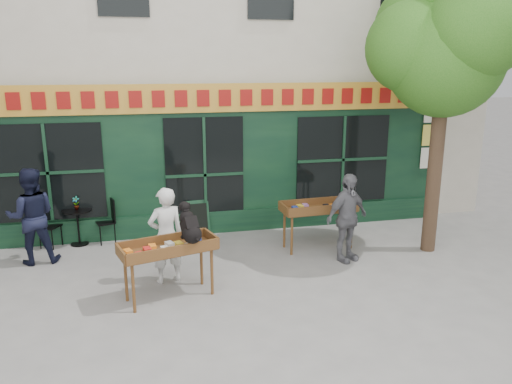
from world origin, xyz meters
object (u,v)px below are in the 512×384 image
bistro_table (78,220)px  man_left (32,216)px  dog (190,222)px  woman (166,235)px  man_right (347,218)px  book_cart_center (168,250)px  book_cart_right (318,210)px

bistro_table → man_left: bearing=-130.3°
dog → woman: (-0.35, 0.70, -0.44)m
woman → bistro_table: (-1.72, 2.26, -0.30)m
man_right → bistro_table: (-5.13, 2.04, -0.32)m
book_cart_center → bistro_table: book_cart_center is taller
book_cart_center → man_left: 3.19m
dog → bistro_table: size_ratio=0.79×
book_cart_center → book_cart_right: 3.50m
book_cart_center → book_cart_right: same height
bistro_table → man_left: 1.15m
man_right → man_left: (-5.83, 1.22, 0.06)m
man_left → dog: bearing=136.2°
woman → man_left: 2.81m
man_right → bistro_table: man_right is taller
dog → man_right: bearing=0.6°
man_left → woman: bearing=143.1°
man_right → man_left: bearing=144.8°
dog → book_cart_right: size_ratio=0.39×
book_cart_right → bistro_table: 5.01m
dog → man_left: man_left is taller
book_cart_center → woman: 0.65m
woman → book_cart_right: size_ratio=1.11×
woman → man_left: bearing=-46.6°
woman → man_right: man_right is taller
book_cart_right → man_right: size_ratio=0.89×
bistro_table → woman: bearing=-52.7°
woman → book_cart_right: (3.11, 0.96, -0.03)m
book_cart_center → bistro_table: bearing=104.6°
man_right → book_cart_center: bearing=170.8°
woman → man_left: size_ratio=0.92×
woman → book_cart_right: woman is taller
book_cart_center → dog: size_ratio=2.69×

